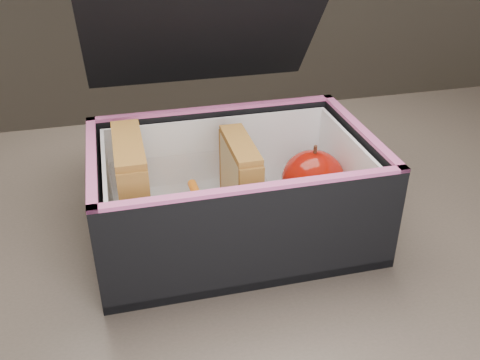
% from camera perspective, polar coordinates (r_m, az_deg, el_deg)
% --- Properties ---
extents(kitchen_table, '(1.20, 0.80, 0.75)m').
position_cam_1_polar(kitchen_table, '(0.67, 4.20, -13.37)').
color(kitchen_table, brown).
rests_on(kitchen_table, ground).
extents(lunch_bag, '(0.30, 0.32, 0.27)m').
position_cam_1_polar(lunch_bag, '(0.60, -0.83, -0.25)').
color(lunch_bag, black).
rests_on(lunch_bag, kitchen_table).
extents(plastic_tub, '(0.16, 0.12, 0.07)m').
position_cam_1_polar(plastic_tub, '(0.59, -5.46, -2.70)').
color(plastic_tub, white).
rests_on(plastic_tub, lunch_bag).
extents(sandwich_left, '(0.03, 0.11, 0.12)m').
position_cam_1_polar(sandwich_left, '(0.57, -11.32, -1.15)').
color(sandwich_left, tan).
rests_on(sandwich_left, plastic_tub).
extents(sandwich_right, '(0.03, 0.09, 0.10)m').
position_cam_1_polar(sandwich_right, '(0.59, 0.03, -0.34)').
color(sandwich_right, tan).
rests_on(sandwich_right, plastic_tub).
extents(carrot_sticks, '(0.05, 0.13, 0.03)m').
position_cam_1_polar(carrot_sticks, '(0.60, -5.56, -4.22)').
color(carrot_sticks, orange).
rests_on(carrot_sticks, plastic_tub).
extents(paper_napkin, '(0.10, 0.10, 0.01)m').
position_cam_1_polar(paper_napkin, '(0.65, 7.10, -2.74)').
color(paper_napkin, white).
rests_on(paper_napkin, lunch_bag).
extents(red_apple, '(0.09, 0.09, 0.08)m').
position_cam_1_polar(red_apple, '(0.63, 7.79, 0.12)').
color(red_apple, maroon).
rests_on(red_apple, paper_napkin).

